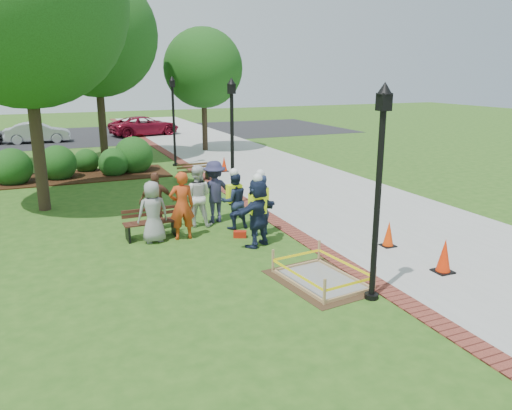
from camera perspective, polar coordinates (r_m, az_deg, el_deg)
name	(u,v)px	position (r m, az deg, el deg)	size (l,w,h in m)	color
ground	(256,258)	(12.35, 0.04, -6.05)	(100.00, 100.00, 0.00)	#285116
sidewalk	(271,171)	(23.12, 1.74, 3.94)	(6.00, 60.00, 0.02)	#9E9E99
brick_edging	(204,176)	(21.98, -6.00, 3.30)	(0.50, 60.00, 0.03)	maroon
mulch_bed	(86,176)	(23.08, -18.85, 3.14)	(7.00, 3.00, 0.05)	#381E0F
parking_lot	(111,135)	(38.13, -16.22, 7.71)	(36.00, 12.00, 0.01)	black
wet_concrete_pad	(321,271)	(11.03, 7.49, -7.52)	(1.97, 2.49, 0.55)	#47331E
bench_near	(152,229)	(14.01, -11.86, -2.69)	(1.50, 0.55, 0.80)	#4F281B
bench_far	(194,176)	(21.06, -7.09, 3.36)	(1.35, 0.48, 0.72)	brown
cone_front	(444,257)	(12.09, 20.71, -5.54)	(0.41, 0.41, 0.81)	black
cone_back	(389,235)	(13.44, 14.92, -3.28)	(0.35, 0.35, 0.70)	black
cone_far	(224,164)	(22.90, -3.67, 4.65)	(0.36, 0.36, 0.71)	black
toolbox	(240,234)	(13.81, -1.85, -3.36)	(0.35, 0.19, 0.18)	#AC1D0D
lamp_near	(379,178)	(9.74, 13.88, 2.99)	(0.28, 0.28, 4.26)	black
lamp_mid	(232,133)	(16.75, -2.75, 8.27)	(0.28, 0.28, 4.26)	black
lamp_far	(173,114)	(24.37, -9.42, 10.18)	(0.28, 0.28, 4.26)	black
tree_left	(22,2)	(17.55, -25.21, 20.25)	(6.33, 6.33, 9.63)	#3D2D1E
tree_back	(95,35)	(26.68, -17.89, 18.04)	(6.00, 6.00, 9.19)	#3D2D1E
tree_right	(203,68)	(29.14, -6.05, 15.29)	(4.44, 4.44, 6.87)	#3D2D1E
shrub_a	(14,184)	(22.66, -25.92, 2.18)	(1.59, 1.59, 1.59)	#1B4012
shrub_b	(59,179)	(22.97, -21.57, 2.79)	(1.56, 1.56, 1.56)	#1B4012
shrub_c	(114,175)	(23.00, -15.87, 3.29)	(1.30, 1.30, 1.30)	#1B4012
shrub_d	(135,172)	(23.57, -13.70, 3.71)	(1.74, 1.74, 1.74)	#1B4012
shrub_e	(87,171)	(24.27, -18.73, 3.66)	(1.13, 1.13, 1.13)	#1B4012
casual_person_a	(153,212)	(13.51, -11.70, -0.78)	(0.56, 0.38, 1.66)	gray
casual_person_b	(182,206)	(13.60, -8.47, -0.08)	(0.62, 0.42, 1.87)	#C43E17
casual_person_c	(197,196)	(14.71, -6.76, 1.00)	(0.68, 0.58, 1.81)	silver
casual_person_d	(157,201)	(14.60, -11.30, 0.43)	(0.57, 0.40, 1.67)	brown
casual_person_e	(215,192)	(15.05, -4.75, 1.50)	(0.60, 0.39, 1.87)	#2C2B4C
hivis_worker_a	(258,211)	(12.89, 0.18, -0.64)	(0.68, 0.58, 1.94)	#1A2046
hivis_worker_b	(260,203)	(13.77, 0.48, 0.25)	(0.61, 0.45, 1.87)	#1B3047
hivis_worker_c	(234,199)	(14.39, -2.50, 0.72)	(0.52, 0.34, 1.78)	#192342
parked_car_b	(39,143)	(35.44, -23.58, 6.55)	(4.34, 1.89, 1.42)	#B3B3B9
parked_car_c	(145,135)	(37.22, -12.56, 7.78)	(4.58, 1.99, 1.49)	maroon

